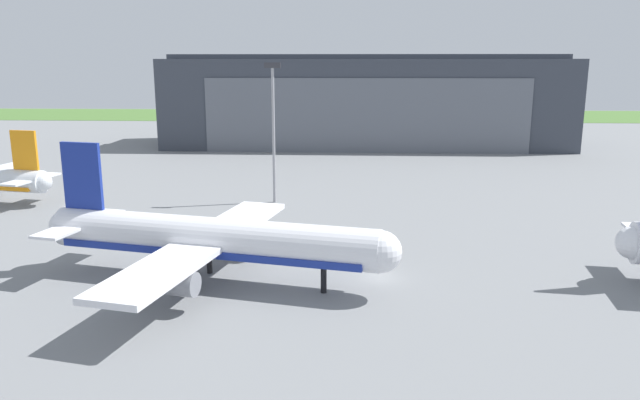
% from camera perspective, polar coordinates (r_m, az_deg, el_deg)
% --- Properties ---
extents(ground_plane, '(440.00, 440.00, 0.00)m').
position_cam_1_polar(ground_plane, '(61.46, 5.55, -7.25)').
color(ground_plane, slate).
extents(grass_field_strip, '(440.00, 56.00, 0.08)m').
position_cam_1_polar(grass_field_strip, '(248.21, 3.58, 7.98)').
color(grass_field_strip, '#4A7133').
rests_on(grass_field_strip, ground_plane).
extents(maintenance_hangar, '(100.45, 28.56, 23.03)m').
position_cam_1_polar(maintenance_hangar, '(157.73, 4.29, 9.18)').
color(maintenance_hangar, '#383D47').
rests_on(maintenance_hangar, ground_plane).
extents(airliner_near_left, '(35.95, 33.11, 13.27)m').
position_cam_1_polar(airliner_near_left, '(59.65, -10.13, -3.68)').
color(airliner_near_left, white).
rests_on(airliner_near_left, ground_plane).
extents(apron_light_mast, '(2.40, 0.50, 21.04)m').
position_cam_1_polar(apron_light_mast, '(91.47, -4.42, 7.25)').
color(apron_light_mast, '#99999E').
rests_on(apron_light_mast, ground_plane).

